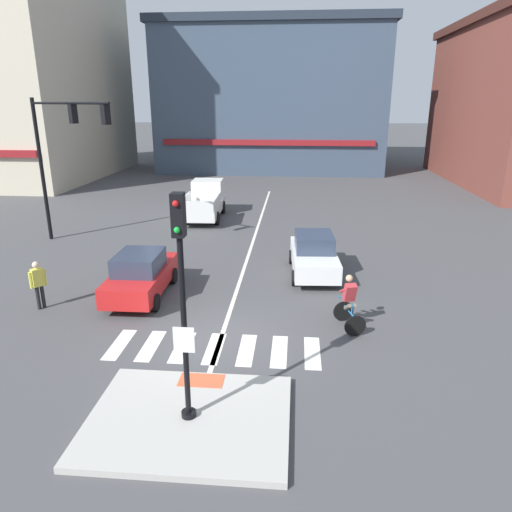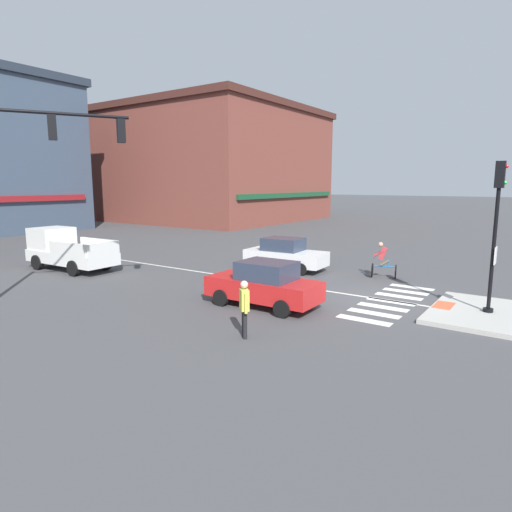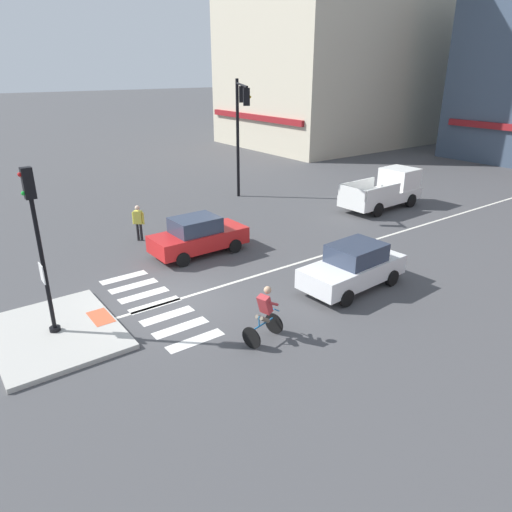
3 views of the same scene
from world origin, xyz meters
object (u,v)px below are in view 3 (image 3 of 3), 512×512
(signal_pole, at_px, (38,238))
(traffic_light_mast, at_px, (240,119))
(car_red_westbound_near, at_px, (198,236))
(car_white_eastbound_mid, at_px, (353,267))
(pedestrian_at_curb_left, at_px, (138,220))
(pickup_truck_white_westbound_distant, at_px, (386,190))
(cyclist, at_px, (264,313))

(signal_pole, xyz_separation_m, traffic_light_mast, (-8.74, 12.78, 1.67))
(signal_pole, height_order, car_red_westbound_near, signal_pole)
(car_white_eastbound_mid, distance_m, pedestrian_at_curb_left, 10.15)
(car_red_westbound_near, relative_size, pickup_truck_white_westbound_distant, 0.80)
(pedestrian_at_curb_left, bearing_deg, signal_pole, -40.79)
(car_white_eastbound_mid, bearing_deg, traffic_light_mast, 164.90)
(traffic_light_mast, xyz_separation_m, pedestrian_at_curb_left, (2.46, -7.37, -3.78))
(cyclist, bearing_deg, traffic_light_mast, 148.05)
(car_white_eastbound_mid, xyz_separation_m, pedestrian_at_curb_left, (-9.24, -4.21, 0.17))
(pickup_truck_white_westbound_distant, distance_m, pedestrian_at_curb_left, 13.92)
(car_white_eastbound_mid, relative_size, car_red_westbound_near, 1.02)
(car_red_westbound_near, height_order, cyclist, cyclist)
(traffic_light_mast, bearing_deg, signal_pole, -55.65)
(signal_pole, bearing_deg, pedestrian_at_curb_left, 139.21)
(pickup_truck_white_westbound_distant, distance_m, cyclist, 15.80)
(car_white_eastbound_mid, xyz_separation_m, cyclist, (0.94, -4.72, 0.06))
(car_white_eastbound_mid, bearing_deg, pickup_truck_white_westbound_distant, 123.50)
(car_red_westbound_near, bearing_deg, traffic_light_mast, 132.52)
(pickup_truck_white_westbound_distant, relative_size, pedestrian_at_curb_left, 3.10)
(signal_pole, distance_m, pickup_truck_white_westbound_distant, 19.39)
(traffic_light_mast, xyz_separation_m, car_red_westbound_near, (5.51, -6.01, -3.95))
(car_red_westbound_near, bearing_deg, cyclist, -14.74)
(cyclist, bearing_deg, car_red_westbound_near, 165.26)
(signal_pole, relative_size, traffic_light_mast, 0.72)
(car_red_westbound_near, height_order, pickup_truck_white_westbound_distant, pickup_truck_white_westbound_distant)
(signal_pole, distance_m, car_red_westbound_near, 7.85)
(signal_pole, xyz_separation_m, pickup_truck_white_westbound_distant, (-3.24, 19.00, -2.12))
(pickup_truck_white_westbound_distant, height_order, cyclist, pickup_truck_white_westbound_distant)
(signal_pole, height_order, traffic_light_mast, traffic_light_mast)
(cyclist, bearing_deg, pickup_truck_white_westbound_distant, 116.87)
(pickup_truck_white_westbound_distant, height_order, pedestrian_at_curb_left, pickup_truck_white_westbound_distant)
(pickup_truck_white_westbound_distant, xyz_separation_m, cyclist, (7.14, -14.10, -0.11))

